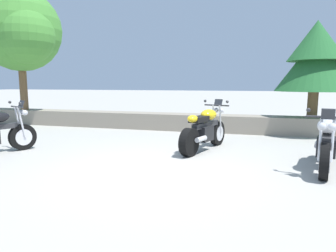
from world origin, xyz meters
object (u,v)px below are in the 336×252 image
(motorcycle_yellow_centre, at_px, (205,130))
(leafy_tree_far_left, at_px, (21,32))
(motorcycle_silver_far_right, at_px, (326,143))
(pine_tree_mid_left, at_px, (316,58))

(motorcycle_yellow_centre, height_order, leafy_tree_far_left, leafy_tree_far_left)
(motorcycle_yellow_centre, xyz_separation_m, motorcycle_silver_far_right, (2.39, -0.99, 0.00))
(motorcycle_yellow_centre, distance_m, motorcycle_silver_far_right, 2.58)
(pine_tree_mid_left, bearing_deg, motorcycle_yellow_centre, -132.78)
(pine_tree_mid_left, bearing_deg, leafy_tree_far_left, -177.17)
(motorcycle_yellow_centre, relative_size, pine_tree_mid_left, 0.70)
(motorcycle_yellow_centre, xyz_separation_m, pine_tree_mid_left, (2.82, 3.05, 1.85))
(motorcycle_silver_far_right, height_order, leafy_tree_far_left, leafy_tree_far_left)
(motorcycle_silver_far_right, distance_m, leafy_tree_far_left, 10.72)
(motorcycle_yellow_centre, distance_m, leafy_tree_far_left, 8.28)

